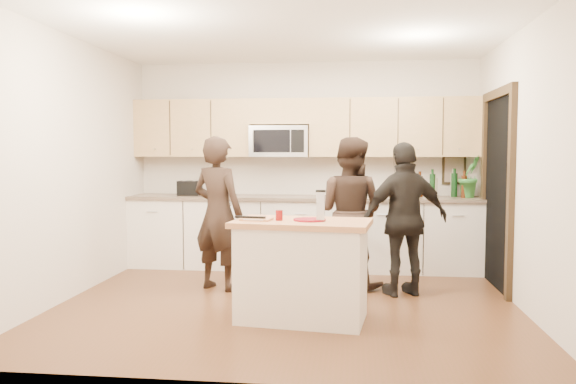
# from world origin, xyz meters

# --- Properties ---
(floor) EXTENTS (4.50, 4.50, 0.00)m
(floor) POSITION_xyz_m (0.00, 0.00, 0.00)
(floor) COLOR #512D1B
(floor) RESTS_ON ground
(room_shell) EXTENTS (4.52, 4.02, 2.71)m
(room_shell) POSITION_xyz_m (0.00, 0.00, 1.73)
(room_shell) COLOR beige
(room_shell) RESTS_ON ground
(back_cabinetry) EXTENTS (4.50, 0.66, 0.94)m
(back_cabinetry) POSITION_xyz_m (0.00, 1.69, 0.47)
(back_cabinetry) COLOR silver
(back_cabinetry) RESTS_ON ground
(upper_cabinetry) EXTENTS (4.50, 0.33, 0.75)m
(upper_cabinetry) POSITION_xyz_m (0.03, 1.83, 1.84)
(upper_cabinetry) COLOR tan
(upper_cabinetry) RESTS_ON ground
(microwave) EXTENTS (0.76, 0.41, 0.40)m
(microwave) POSITION_xyz_m (-0.31, 1.80, 1.65)
(microwave) COLOR silver
(microwave) RESTS_ON ground
(doorway) EXTENTS (0.06, 1.25, 2.20)m
(doorway) POSITION_xyz_m (2.23, 0.90, 1.16)
(doorway) COLOR black
(doorway) RESTS_ON ground
(framed_picture) EXTENTS (0.30, 0.03, 0.38)m
(framed_picture) POSITION_xyz_m (1.95, 1.98, 1.28)
(framed_picture) COLOR black
(framed_picture) RESTS_ON ground
(dish_towel) EXTENTS (0.34, 0.60, 0.48)m
(dish_towel) POSITION_xyz_m (-0.95, 1.50, 0.80)
(dish_towel) COLOR white
(dish_towel) RESTS_ON ground
(island) EXTENTS (1.28, 0.84, 0.90)m
(island) POSITION_xyz_m (0.19, -0.56, 0.45)
(island) COLOR silver
(island) RESTS_ON ground
(red_plate) EXTENTS (0.29, 0.29, 0.02)m
(red_plate) POSITION_xyz_m (0.26, -0.57, 0.91)
(red_plate) COLOR maroon
(red_plate) RESTS_ON island
(box_grater) EXTENTS (0.08, 0.05, 0.26)m
(box_grater) POSITION_xyz_m (0.36, -0.63, 1.05)
(box_grater) COLOR silver
(box_grater) RESTS_ON red_plate
(drink_glass) EXTENTS (0.06, 0.06, 0.09)m
(drink_glass) POSITION_xyz_m (-0.01, -0.60, 0.95)
(drink_glass) COLOR maroon
(drink_glass) RESTS_ON island
(cutting_board) EXTENTS (0.29, 0.23, 0.02)m
(cutting_board) POSITION_xyz_m (-0.21, -0.59, 0.91)
(cutting_board) COLOR #B77A4C
(cutting_board) RESTS_ON island
(tongs) EXTENTS (0.28, 0.07, 0.02)m
(tongs) POSITION_xyz_m (-0.27, -0.61, 0.93)
(tongs) COLOR black
(tongs) RESTS_ON cutting_board
(knife) EXTENTS (0.18, 0.04, 0.01)m
(knife) POSITION_xyz_m (-0.22, -0.75, 0.92)
(knife) COLOR silver
(knife) RESTS_ON cutting_board
(toaster) EXTENTS (0.29, 0.23, 0.20)m
(toaster) POSITION_xyz_m (-1.49, 1.67, 1.04)
(toaster) COLOR black
(toaster) RESTS_ON back_cabinetry
(bottle_cluster) EXTENTS (0.65, 0.30, 0.36)m
(bottle_cluster) POSITION_xyz_m (1.73, 1.73, 1.11)
(bottle_cluster) COLOR black
(bottle_cluster) RESTS_ON back_cabinetry
(orchid) EXTENTS (0.38, 0.36, 0.54)m
(orchid) POSITION_xyz_m (2.10, 1.72, 1.21)
(orchid) COLOR #307A31
(orchid) RESTS_ON back_cabinetry
(woman_left) EXTENTS (0.72, 0.60, 1.68)m
(woman_left) POSITION_xyz_m (-0.82, 0.47, 0.84)
(woman_left) COLOR black
(woman_left) RESTS_ON ground
(woman_center) EXTENTS (1.00, 0.90, 1.67)m
(woman_center) POSITION_xyz_m (0.60, 0.77, 0.84)
(woman_center) COLOR black
(woman_center) RESTS_ON ground
(woman_right) EXTENTS (1.02, 0.70, 1.61)m
(woman_right) POSITION_xyz_m (1.19, 0.43, 0.81)
(woman_right) COLOR black
(woman_right) RESTS_ON ground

